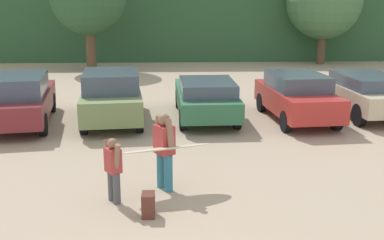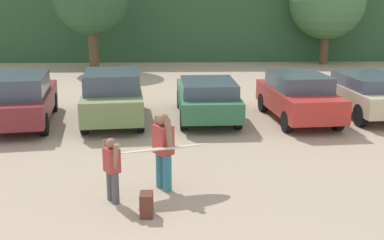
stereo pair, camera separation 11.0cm
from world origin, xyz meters
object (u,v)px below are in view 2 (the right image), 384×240
at_px(parked_car_olive_green, 113,96).
at_px(parked_car_champagne, 367,93).
at_px(parked_car_maroon, 22,98).
at_px(parked_car_forest_green, 207,97).
at_px(person_adult, 163,147).
at_px(person_child, 112,166).
at_px(backpack_dropped, 147,205).
at_px(surfboard_cream, 165,148).
at_px(parked_car_red, 298,96).

xyz_separation_m(parked_car_olive_green, parked_car_champagne, (8.60, 0.59, -0.07)).
height_order(parked_car_maroon, parked_car_olive_green, parked_car_olive_green).
relative_size(parked_car_forest_green, parked_car_champagne, 1.04).
xyz_separation_m(parked_car_olive_green, person_adult, (1.80, -5.85, 0.07)).
relative_size(parked_car_olive_green, parked_car_forest_green, 0.97).
height_order(parked_car_champagne, person_child, parked_car_champagne).
relative_size(parked_car_maroon, person_adult, 3.00).
distance_m(person_adult, backpack_dropped, 1.51).
distance_m(parked_car_forest_green, parked_car_champagne, 5.52).
bearing_deg(parked_car_champagne, backpack_dropped, 133.26).
bearing_deg(parked_car_olive_green, backpack_dropped, -174.25).
xyz_separation_m(person_adult, person_child, (-0.99, -0.62, -0.19)).
relative_size(parked_car_maroon, parked_car_olive_green, 1.06).
bearing_deg(parked_car_maroon, person_child, -158.35).
height_order(parked_car_forest_green, surfboard_cream, parked_car_forest_green).
bearing_deg(parked_car_maroon, person_adult, -149.03).
height_order(parked_car_olive_green, person_child, parked_car_olive_green).
relative_size(parked_car_olive_green, parked_car_red, 1.07).
distance_m(parked_car_red, backpack_dropped, 8.46).
bearing_deg(surfboard_cream, parked_car_champagne, -154.32).
bearing_deg(parked_car_champagne, parked_car_forest_green, 88.51).
bearing_deg(backpack_dropped, parked_car_champagne, 47.54).
relative_size(person_child, backpack_dropped, 2.92).
distance_m(person_child, backpack_dropped, 1.11).
bearing_deg(surfboard_cream, person_child, 7.93).
xyz_separation_m(person_adult, backpack_dropped, (-0.29, -1.31, -0.71)).
relative_size(parked_car_red, person_adult, 2.63).
distance_m(parked_car_olive_green, parked_car_champagne, 8.62).
bearing_deg(parked_car_forest_green, surfboard_cream, 167.22).
bearing_deg(parked_car_olive_green, parked_car_forest_green, -90.28).
bearing_deg(person_child, parked_car_red, -162.56).
relative_size(person_adult, backpack_dropped, 3.66).
relative_size(parked_car_maroon, parked_car_champagne, 1.07).
bearing_deg(person_child, parked_car_champagne, -171.06).
height_order(parked_car_maroon, parked_car_champagne, parked_car_maroon).
relative_size(parked_car_maroon, surfboard_cream, 2.47).
bearing_deg(backpack_dropped, parked_car_maroon, 122.31).
xyz_separation_m(parked_car_champagne, backpack_dropped, (-7.09, -7.74, -0.57)).
height_order(person_adult, backpack_dropped, person_adult).
bearing_deg(person_child, parked_car_olive_green, -116.11).
relative_size(parked_car_forest_green, surfboard_cream, 2.40).
distance_m(person_adult, person_child, 1.19).
xyz_separation_m(parked_car_maroon, surfboard_cream, (4.67, -5.66, 0.09)).
bearing_deg(parked_car_red, surfboard_cream, 139.39).
distance_m(surfboard_cream, backpack_dropped, 1.43).
height_order(parked_car_champagne, surfboard_cream, parked_car_champagne).
bearing_deg(person_adult, person_child, -1.10).
height_order(parked_car_red, person_adult, person_adult).
relative_size(person_child, surfboard_cream, 0.66).
distance_m(parked_car_olive_green, person_adult, 6.12).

